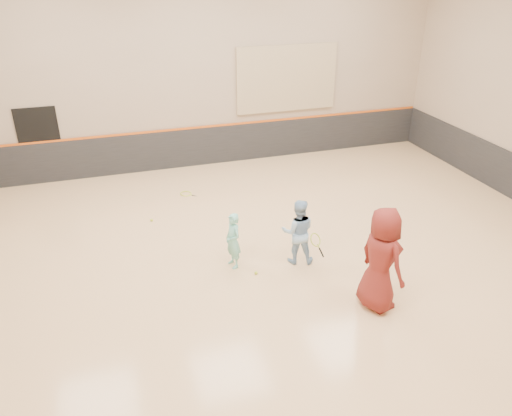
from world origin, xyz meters
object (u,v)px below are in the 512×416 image
object	(u,v)px
girl	(233,241)
spare_racket	(186,193)
instructor	(298,232)
young_man	(381,260)

from	to	relation	value
girl	spare_racket	xyz separation A→B (m)	(-0.31, 3.82, -0.56)
instructor	young_man	xyz separation A→B (m)	(0.84, -1.86, 0.29)
instructor	girl	bearing A→B (deg)	7.53
girl	young_man	size ratio (longest dim) A/B	0.60
girl	spare_racket	bearing A→B (deg)	172.03
girl	young_man	xyz separation A→B (m)	(2.18, -2.09, 0.40)
girl	spare_racket	distance (m)	3.88
girl	instructor	bearing A→B (deg)	67.37
girl	instructor	distance (m)	1.36
girl	young_man	bearing A→B (deg)	33.46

